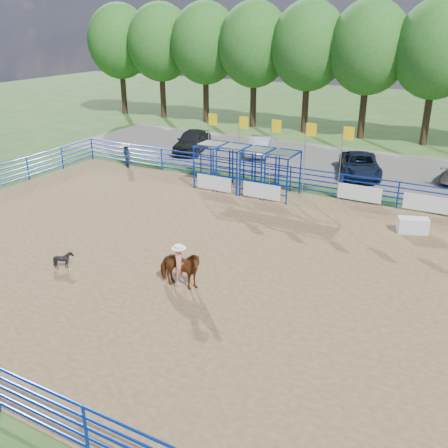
{
  "coord_description": "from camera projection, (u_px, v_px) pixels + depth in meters",
  "views": [
    {
      "loc": [
        9.77,
        -16.01,
        9.27
      ],
      "look_at": [
        0.53,
        1.0,
        1.3
      ],
      "focal_mm": 40.0,
      "sensor_mm": 36.0,
      "label": 1
    }
  ],
  "objects": [
    {
      "name": "perimeter_fence",
      "position": [
        201.0,
        242.0,
        20.57
      ],
      "size": [
        30.1,
        20.1,
        1.5
      ],
      "color": "#0829AF",
      "rests_on": "ground"
    },
    {
      "name": "calf",
      "position": [
        64.0,
        260.0,
        19.87
      ],
      "size": [
        0.75,
        0.68,
        0.73
      ],
      "primitive_type": "imported",
      "rotation": [
        0.0,
        0.0,
        1.42
      ],
      "color": "black",
      "rests_on": "arena_dirt"
    },
    {
      "name": "gravel_strip",
      "position": [
        327.0,
        163.0,
        34.67
      ],
      "size": [
        40.0,
        10.0,
        0.01
      ],
      "primitive_type": "cube",
      "color": "gray",
      "rests_on": "ground"
    },
    {
      "name": "car_b",
      "position": [
        262.0,
        145.0,
        36.51
      ],
      "size": [
        2.42,
        4.57,
        1.43
      ],
      "primitive_type": "imported",
      "rotation": [
        0.0,
        0.0,
        3.36
      ],
      "color": "#9A9DA2",
      "rests_on": "gravel_strip"
    },
    {
      "name": "car_a",
      "position": [
        192.0,
        141.0,
        37.3
      ],
      "size": [
        3.09,
        5.14,
        1.64
      ],
      "primitive_type": "imported",
      "rotation": [
        0.0,
        0.0,
        0.26
      ],
      "color": "black",
      "rests_on": "gravel_strip"
    },
    {
      "name": "arena_dirt",
      "position": [
        201.0,
        258.0,
        20.85
      ],
      "size": [
        30.0,
        20.0,
        0.02
      ],
      "primitive_type": "cube",
      "color": "olive",
      "rests_on": "ground"
    },
    {
      "name": "treeline",
      "position": [
        370.0,
        43.0,
        39.12
      ],
      "size": [
        56.4,
        6.4,
        11.24
      ],
      "color": "#3F2B19",
      "rests_on": "ground"
    },
    {
      "name": "car_c",
      "position": [
        360.0,
        165.0,
        31.61
      ],
      "size": [
        3.89,
        5.52,
        1.4
      ],
      "primitive_type": "imported",
      "rotation": [
        0.0,
        0.0,
        0.35
      ],
      "color": "#141B33",
      "rests_on": "gravel_strip"
    },
    {
      "name": "horse_and_rider",
      "position": [
        179.0,
        266.0,
        18.22
      ],
      "size": [
        1.91,
        1.0,
        2.42
      ],
      "color": "brown",
      "rests_on": "arena_dirt"
    },
    {
      "name": "spectator_cowboy",
      "position": [
        126.0,
        156.0,
        33.3
      ],
      "size": [
        0.95,
        0.92,
        1.59
      ],
      "color": "navy",
      "rests_on": "arena_dirt"
    },
    {
      "name": "chute_assembly",
      "position": [
        252.0,
        171.0,
        28.39
      ],
      "size": [
        19.32,
        2.41,
        4.2
      ],
      "color": "#0829AF",
      "rests_on": "ground"
    },
    {
      "name": "ground",
      "position": [
        201.0,
        258.0,
        20.85
      ],
      "size": [
        120.0,
        120.0,
        0.0
      ],
      "primitive_type": "plane",
      "color": "#3C6227",
      "rests_on": "ground"
    },
    {
      "name": "announcer_table",
      "position": [
        413.0,
        225.0,
        23.2
      ],
      "size": [
        1.48,
        1.04,
        0.72
      ],
      "primitive_type": "cube",
      "rotation": [
        0.0,
        0.0,
        0.34
      ],
      "color": "silver",
      "rests_on": "arena_dirt"
    }
  ]
}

